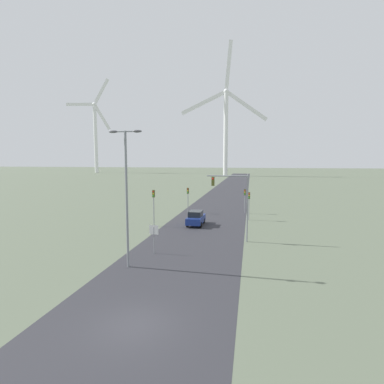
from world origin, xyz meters
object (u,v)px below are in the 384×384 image
wind_turbine_far_left (95,131)px  wind_turbine_left (226,122)px  stop_sign_near (154,234)px  streetlamp (126,184)px  traffic_light_post_mid_right (245,196)px  car_approaching (196,218)px  traffic_light_post_near_left (154,200)px  traffic_light_post_mid_left (188,195)px  traffic_light_post_near_right (249,200)px  traffic_light_mast_overhead (234,194)px

wind_turbine_far_left → wind_turbine_left: bearing=-15.5°
stop_sign_near → streetlamp: bearing=-104.4°
traffic_light_post_mid_right → car_approaching: (-5.82, -9.66, -1.80)m
traffic_light_post_near_left → car_approaching: (4.93, 1.65, -2.37)m
streetlamp → traffic_light_post_mid_left: size_ratio=2.64×
car_approaching → wind_turbine_left: (-6.22, 117.34, 26.14)m
traffic_light_post_mid_left → car_approaching: size_ratio=0.95×
stop_sign_near → traffic_light_post_mid_right: traffic_light_post_mid_right is taller
car_approaching → wind_turbine_far_left: size_ratio=0.07×
traffic_light_post_near_left → wind_turbine_far_left: (-85.66, 142.43, 23.17)m
traffic_light_post_mid_left → streetlamp: bearing=-89.2°
streetlamp → traffic_light_post_near_right: (8.89, 19.96, -3.58)m
traffic_light_post_near_right → traffic_light_mast_overhead: traffic_light_mast_overhead is taller
stop_sign_near → car_approaching: bearing=82.7°
traffic_light_mast_overhead → car_approaching: 9.12m
stop_sign_near → traffic_light_post_near_left: bearing=108.4°
streetlamp → wind_turbine_far_left: size_ratio=0.18×
streetlamp → stop_sign_near: size_ratio=4.10×
traffic_light_post_mid_right → car_approaching: bearing=-121.1°
traffic_light_post_mid_right → wind_turbine_far_left: wind_turbine_far_left is taller
traffic_light_post_mid_left → wind_turbine_left: 111.81m
stop_sign_near → car_approaching: stop_sign_near is taller
stop_sign_near → car_approaching: 12.03m
traffic_light_post_near_left → traffic_light_post_near_right: size_ratio=1.18×
traffic_light_post_mid_left → wind_turbine_left: wind_turbine_left is taller
streetlamp → stop_sign_near: bearing=75.6°
traffic_light_post_mid_left → car_approaching: (2.74, -8.24, -1.95)m
stop_sign_near → traffic_light_post_mid_right: bearing=71.2°
stop_sign_near → traffic_light_mast_overhead: bearing=39.2°
traffic_light_post_near_right → traffic_light_mast_overhead: (-1.40, -11.06, 1.97)m
traffic_light_post_near_left → wind_turbine_far_left: size_ratio=0.08×
car_approaching → wind_turbine_far_left: bearing=122.8°
traffic_light_post_near_right → car_approaching: (-6.47, -4.53, -1.88)m
stop_sign_near → traffic_light_post_near_right: (7.99, 16.43, 1.04)m
streetlamp → traffic_light_post_mid_left: (-0.32, 23.67, -3.51)m
streetlamp → wind_turbine_left: wind_turbine_left is taller
stop_sign_near → traffic_light_post_mid_right: size_ratio=0.68×
traffic_light_post_mid_right → wind_turbine_far_left: 164.47m
wind_turbine_far_left → wind_turbine_left: size_ratio=0.88×
traffic_light_post_near_left → traffic_light_mast_overhead: traffic_light_mast_overhead is taller
traffic_light_post_near_right → traffic_light_mast_overhead: size_ratio=0.56×
traffic_light_post_near_left → traffic_light_post_near_right: 12.98m
traffic_light_mast_overhead → car_approaching: size_ratio=1.65×
stop_sign_near → traffic_light_post_near_right: 18.30m
traffic_light_post_near_right → wind_turbine_far_left: 168.95m
traffic_light_post_near_right → wind_turbine_left: bearing=96.4°
traffic_light_post_mid_right → car_approaching: 11.42m
traffic_light_post_mid_right → traffic_light_mast_overhead: traffic_light_mast_overhead is taller
traffic_light_post_mid_left → wind_turbine_left: size_ratio=0.06×
streetlamp → traffic_light_post_near_left: (-2.51, 13.78, -3.09)m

